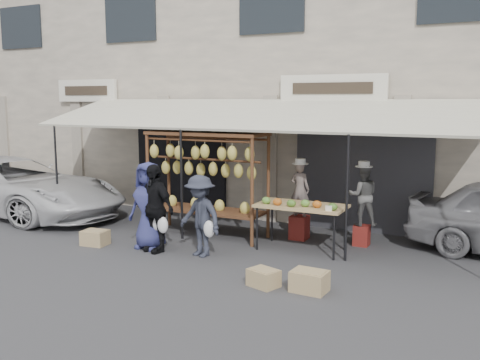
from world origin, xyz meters
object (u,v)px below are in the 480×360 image
object	(u,v)px
banana_rack	(206,164)
crate_near_a	(264,278)
customer_mid	(154,208)
vendor_left	(300,189)
van	(8,171)
customer_right	(200,216)
crate_near_b	(309,281)
produce_table	(301,207)
customer_left	(149,206)
vendor_right	(363,195)
crate_far	(95,238)

from	to	relation	value
banana_rack	crate_near_a	xyz separation A→B (m)	(2.39, -2.34, -1.43)
banana_rack	customer_mid	world-z (taller)	banana_rack
vendor_left	van	size ratio (longest dim) A/B	0.23
customer_right	crate_near_b	xyz separation A→B (m)	(2.45, -0.88, -0.61)
banana_rack	produce_table	bearing A→B (deg)	-4.92
customer_left	van	distance (m)	5.62
produce_table	customer_mid	size ratio (longest dim) A/B	1.00
banana_rack	customer_mid	distance (m)	1.66
customer_mid	customer_right	bearing A→B (deg)	21.82
produce_table	crate_near_a	bearing A→B (deg)	-85.09
crate_near_a	crate_near_b	distance (m)	0.73
customer_mid	customer_right	xyz separation A→B (m)	(0.94, 0.12, -0.08)
banana_rack	crate_near_b	size ratio (longest dim) A/B	4.89
vendor_left	van	distance (m)	7.89
produce_table	customer_mid	distance (m)	2.81
banana_rack	van	world-z (taller)	banana_rack
banana_rack	van	xyz separation A→B (m)	(-5.97, -0.03, -0.52)
vendor_left	customer_mid	bearing A→B (deg)	48.40
produce_table	crate_near_b	size ratio (longest dim) A/B	3.19
vendor_right	customer_left	bearing A→B (deg)	10.33
vendor_right	customer_right	xyz separation A→B (m)	(-2.53, -2.07, -0.26)
vendor_right	van	xyz separation A→B (m)	(-9.16, -0.74, 0.02)
vendor_left	crate_near_a	world-z (taller)	vendor_left
banana_rack	crate_near_a	size ratio (longest dim) A/B	5.74
customer_left	van	world-z (taller)	van
produce_table	crate_near_b	world-z (taller)	produce_table
vendor_left	crate_near_b	xyz separation A→B (m)	(1.22, -2.86, -0.90)
crate_near_a	produce_table	bearing A→B (deg)	94.91
van	banana_rack	bearing A→B (deg)	-82.10
crate_near_a	crate_far	bearing A→B (deg)	170.24
produce_table	customer_left	distance (m)	2.96
crate_near_a	van	xyz separation A→B (m)	(-8.36, 2.32, 0.91)
vendor_right	crate_near_b	bearing A→B (deg)	69.68
banana_rack	customer_right	bearing A→B (deg)	-64.13
crate_far	van	size ratio (longest dim) A/B	0.10
banana_rack	customer_mid	bearing A→B (deg)	-101.01
customer_right	crate_near_b	bearing A→B (deg)	-3.57
vendor_right	customer_left	world-z (taller)	customer_left
vendor_left	crate_near_b	bearing A→B (deg)	117.58
vendor_left	van	xyz separation A→B (m)	(-7.86, -0.65, -0.02)
customer_mid	vendor_right	bearing A→B (deg)	46.97
customer_right	customer_left	bearing A→B (deg)	-164.06
customer_left	crate_near_a	distance (m)	3.15
vendor_right	customer_mid	xyz separation A→B (m)	(-3.47, -2.18, -0.17)
vendor_right	customer_right	distance (m)	3.28
banana_rack	vendor_left	xyz separation A→B (m)	(1.89, 0.63, -0.50)
customer_left	customer_right	size ratio (longest dim) A/B	1.12
vendor_right	crate_near_b	world-z (taller)	vendor_right
banana_rack	customer_mid	size ratio (longest dim) A/B	1.53
vendor_left	customer_right	xyz separation A→B (m)	(-1.23, -1.98, -0.30)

